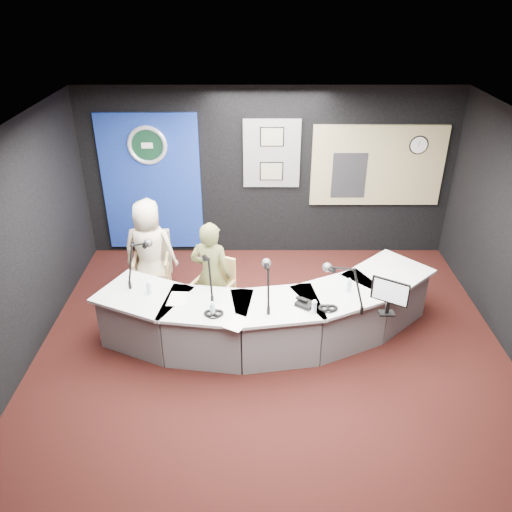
{
  "coord_description": "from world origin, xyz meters",
  "views": [
    {
      "loc": [
        -0.2,
        -4.91,
        4.26
      ],
      "look_at": [
        -0.2,
        0.8,
        1.1
      ],
      "focal_mm": 36.0,
      "sensor_mm": 36.0,
      "label": 1
    }
  ],
  "objects_px": {
    "broadcast_desk": "(268,314)",
    "armchair_right": "(212,294)",
    "armchair_left": "(152,269)",
    "person_woman": "(211,276)",
    "person_man": "(150,251)"
  },
  "relations": [
    {
      "from": "broadcast_desk",
      "to": "armchair_right",
      "type": "relative_size",
      "value": 4.72
    },
    {
      "from": "armchair_left",
      "to": "broadcast_desk",
      "type": "bearing_deg",
      "value": -35.82
    },
    {
      "from": "person_woman",
      "to": "broadcast_desk",
      "type": "bearing_deg",
      "value": 171.08
    },
    {
      "from": "person_man",
      "to": "armchair_left",
      "type": "bearing_deg",
      "value": -176.06
    },
    {
      "from": "broadcast_desk",
      "to": "armchair_left",
      "type": "height_order",
      "value": "armchair_left"
    },
    {
      "from": "person_man",
      "to": "broadcast_desk",
      "type": "bearing_deg",
      "value": 153.05
    },
    {
      "from": "armchair_left",
      "to": "armchair_right",
      "type": "distance_m",
      "value": 1.16
    },
    {
      "from": "person_woman",
      "to": "person_man",
      "type": "bearing_deg",
      "value": -21.4
    },
    {
      "from": "broadcast_desk",
      "to": "person_woman",
      "type": "bearing_deg",
      "value": 156.47
    },
    {
      "from": "armchair_right",
      "to": "person_man",
      "type": "distance_m",
      "value": 1.19
    },
    {
      "from": "armchair_left",
      "to": "person_woman",
      "type": "relative_size",
      "value": 0.61
    },
    {
      "from": "person_man",
      "to": "person_woman",
      "type": "relative_size",
      "value": 1.01
    },
    {
      "from": "armchair_right",
      "to": "broadcast_desk",
      "type": "bearing_deg",
      "value": 2.44
    },
    {
      "from": "person_man",
      "to": "armchair_right",
      "type": "bearing_deg",
      "value": 147.93
    },
    {
      "from": "armchair_left",
      "to": "person_woman",
      "type": "bearing_deg",
      "value": -40.94
    }
  ]
}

